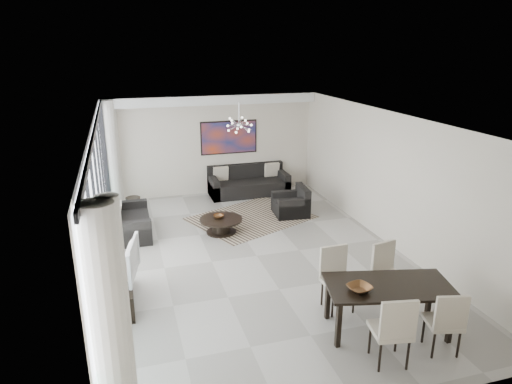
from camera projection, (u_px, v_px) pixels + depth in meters
name	position (u px, v px, depth m)	size (l,w,h in m)	color
room_shell	(278.00, 188.00, 9.28)	(6.00, 9.00, 2.90)	#A8A39B
window_wall	(108.00, 203.00, 8.37)	(0.37, 8.95, 2.90)	silver
soffit	(212.00, 100.00, 12.66)	(5.98, 0.40, 0.26)	white
painting	(229.00, 137.00, 13.30)	(1.68, 0.04, 0.98)	#B73B19
chandelier	(239.00, 125.00, 11.23)	(0.66, 0.66, 0.71)	silver
rug	(251.00, 218.00, 11.68)	(2.79, 2.15, 0.01)	black
coffee_table	(221.00, 225.00, 10.73)	(1.01, 1.01, 0.35)	black
bowl_coffee	(219.00, 216.00, 10.70)	(0.26, 0.26, 0.08)	brown
sofa_main	(248.00, 185.00, 13.49)	(2.31, 0.95, 0.84)	black
loveseat	(128.00, 224.00, 10.60)	(0.91, 1.61, 0.81)	black
armchair	(292.00, 205.00, 11.86)	(0.91, 0.95, 0.74)	black
side_table	(133.00, 204.00, 11.71)	(0.37, 0.37, 0.51)	black
tv_console	(120.00, 290.00, 7.82)	(0.41, 1.46, 0.46)	black
television	(127.00, 259.00, 7.76)	(1.04, 0.14, 0.60)	gray
dining_table	(389.00, 290.00, 6.92)	(2.05, 1.35, 0.79)	black
dining_chair_sw	(394.00, 327.00, 6.13)	(0.58, 0.58, 1.09)	beige
dining_chair_se	(447.00, 319.00, 6.39)	(0.56, 0.56, 1.00)	beige
dining_chair_nw	(336.00, 273.00, 7.59)	(0.51, 0.51, 1.07)	beige
dining_chair_ne	(387.00, 268.00, 7.81)	(0.56, 0.56, 1.05)	beige
bowl_dining	(359.00, 288.00, 6.71)	(0.35, 0.35, 0.09)	brown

